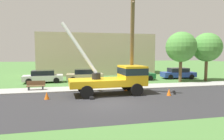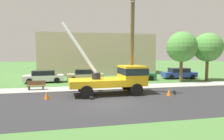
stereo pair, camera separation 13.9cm
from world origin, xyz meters
TOP-DOWN VIEW (x-y plane):
  - ground_plane at (0.00, 12.00)m, footprint 120.00×120.00m
  - road_asphalt at (0.00, 0.00)m, footprint 80.00×8.62m
  - sidewalk_strip at (0.00, 5.56)m, footprint 80.00×2.51m
  - utility_truck at (1.25, 2.76)m, footprint 6.87×3.21m
  - leaning_utility_pole at (2.56, 2.92)m, footprint 1.35×3.85m
  - traffic_cone_ahead at (5.15, 1.22)m, footprint 0.36×0.36m
  - traffic_cone_behind at (-4.31, 1.95)m, footprint 0.36×0.36m
  - traffic_cone_curbside at (2.35, 3.99)m, footprint 0.36×0.36m
  - parked_sedan_white at (-5.60, 10.73)m, footprint 4.51×2.20m
  - parked_sedan_tan at (-0.76, 11.27)m, footprint 4.48×2.16m
  - parked_sedan_green at (5.72, 10.51)m, footprint 4.41×2.03m
  - parked_sedan_blue at (11.68, 10.88)m, footprint 4.53×2.25m
  - park_bench at (-5.63, 5.63)m, footprint 1.60×0.45m
  - roadside_tree_near at (10.15, 7.84)m, footprint 3.53×3.53m
  - roadside_tree_far at (13.89, 8.21)m, footprint 3.52×3.52m
  - lowrise_building_backdrop at (1.74, 19.25)m, footprint 18.00×6.00m

SIDE VIEW (x-z plane):
  - ground_plane at x=0.00m, z-range 0.00..0.00m
  - road_asphalt at x=0.00m, z-range 0.00..0.01m
  - sidewalk_strip at x=0.00m, z-range 0.00..0.10m
  - traffic_cone_ahead at x=5.15m, z-range 0.00..0.56m
  - traffic_cone_behind at x=-4.31m, z-range 0.00..0.56m
  - traffic_cone_curbside at x=2.35m, z-range 0.00..0.56m
  - park_bench at x=-5.63m, z-range 0.01..0.91m
  - parked_sedan_white at x=-5.60m, z-range 0.00..1.42m
  - parked_sedan_tan at x=-0.76m, z-range 0.00..1.42m
  - parked_sedan_green at x=5.72m, z-range 0.00..1.42m
  - parked_sedan_blue at x=11.68m, z-range 0.00..1.42m
  - utility_truck at x=1.25m, z-range -1.58..4.40m
  - lowrise_building_backdrop at x=1.74m, z-range 0.00..6.40m
  - roadside_tree_far at x=13.89m, z-range 1.16..7.04m
  - roadside_tree_near at x=10.15m, z-range 1.16..7.06m
  - leaning_utility_pole at x=2.56m, z-range 0.09..8.57m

